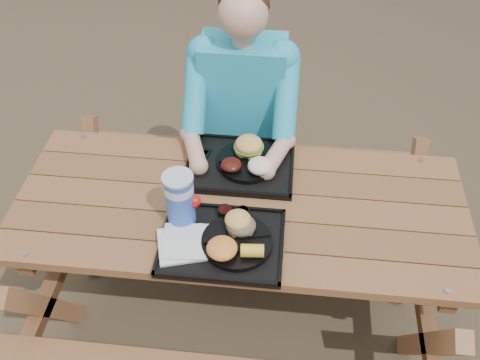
# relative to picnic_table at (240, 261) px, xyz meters

# --- Properties ---
(ground) EXTENTS (60.00, 60.00, 0.00)m
(ground) POSITION_rel_picnic_table_xyz_m (0.00, 0.00, -0.38)
(ground) COLOR #999999
(ground) RESTS_ON ground
(picnic_table) EXTENTS (1.80, 1.49, 0.75)m
(picnic_table) POSITION_rel_picnic_table_xyz_m (0.00, 0.00, 0.00)
(picnic_table) COLOR #999999
(picnic_table) RESTS_ON ground
(tray_near) EXTENTS (0.45, 0.35, 0.02)m
(tray_near) POSITION_rel_picnic_table_xyz_m (-0.04, -0.21, 0.39)
(tray_near) COLOR black
(tray_near) RESTS_ON picnic_table
(tray_far) EXTENTS (0.45, 0.35, 0.02)m
(tray_far) POSITION_rel_picnic_table_xyz_m (-0.02, 0.21, 0.39)
(tray_far) COLOR black
(tray_far) RESTS_ON picnic_table
(plate_near) EXTENTS (0.26, 0.26, 0.02)m
(plate_near) POSITION_rel_picnic_table_xyz_m (0.01, -0.22, 0.41)
(plate_near) COLOR black
(plate_near) RESTS_ON tray_near
(plate_far) EXTENTS (0.26, 0.26, 0.02)m
(plate_far) POSITION_rel_picnic_table_xyz_m (0.01, 0.22, 0.41)
(plate_far) COLOR black
(plate_far) RESTS_ON tray_far
(napkin_stack) EXTENTS (0.21, 0.21, 0.02)m
(napkin_stack) POSITION_rel_picnic_table_xyz_m (-0.19, -0.25, 0.40)
(napkin_stack) COLOR silver
(napkin_stack) RESTS_ON tray_near
(soda_cup) EXTENTS (0.11, 0.11, 0.22)m
(soda_cup) POSITION_rel_picnic_table_xyz_m (-0.21, -0.13, 0.50)
(soda_cup) COLOR blue
(soda_cup) RESTS_ON tray_near
(condiment_bbq) EXTENTS (0.06, 0.06, 0.03)m
(condiment_bbq) POSITION_rel_picnic_table_xyz_m (-0.05, -0.08, 0.41)
(condiment_bbq) COLOR black
(condiment_bbq) RESTS_ON tray_near
(condiment_mustard) EXTENTS (0.05, 0.05, 0.03)m
(condiment_mustard) POSITION_rel_picnic_table_xyz_m (0.02, -0.08, 0.41)
(condiment_mustard) COLOR gold
(condiment_mustard) RESTS_ON tray_near
(sandwich) EXTENTS (0.10, 0.10, 0.11)m
(sandwich) POSITION_rel_picnic_table_xyz_m (0.02, -0.17, 0.47)
(sandwich) COLOR #E1AC4F
(sandwich) RESTS_ON plate_near
(mac_cheese) EXTENTS (0.11, 0.11, 0.06)m
(mac_cheese) POSITION_rel_picnic_table_xyz_m (-0.03, -0.29, 0.44)
(mac_cheese) COLOR #E8933D
(mac_cheese) RESTS_ON plate_near
(corn_cob) EXTENTS (0.09, 0.09, 0.05)m
(corn_cob) POSITION_rel_picnic_table_xyz_m (0.07, -0.28, 0.44)
(corn_cob) COLOR yellow
(corn_cob) RESTS_ON plate_near
(cutlery_far) EXTENTS (0.06, 0.16, 0.01)m
(cutlery_far) POSITION_rel_picnic_table_xyz_m (-0.18, 0.21, 0.40)
(cutlery_far) COLOR black
(cutlery_far) RESTS_ON tray_far
(burger) EXTENTS (0.12, 0.12, 0.11)m
(burger) POSITION_rel_picnic_table_xyz_m (0.01, 0.27, 0.47)
(burger) COLOR #F0A755
(burger) RESTS_ON plate_far
(baked_beans) EXTENTS (0.09, 0.09, 0.04)m
(baked_beans) POSITION_rel_picnic_table_xyz_m (-0.05, 0.16, 0.43)
(baked_beans) COLOR #42100D
(baked_beans) RESTS_ON plate_far
(potato_salad) EXTENTS (0.10, 0.10, 0.06)m
(potato_salad) POSITION_rel_picnic_table_xyz_m (0.07, 0.15, 0.44)
(potato_salad) COLOR white
(potato_salad) RESTS_ON plate_far
(diner) EXTENTS (0.48, 0.84, 1.28)m
(diner) POSITION_rel_picnic_table_xyz_m (-0.05, 0.57, 0.27)
(diner) COLOR #1AB6A9
(diner) RESTS_ON ground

